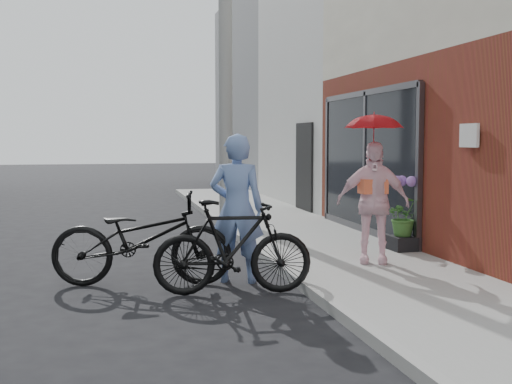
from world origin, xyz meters
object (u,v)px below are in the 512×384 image
object	(u,v)px
officer	(237,208)
bike_left	(142,239)
kimono_woman	(373,202)
planter	(404,243)
bike_right	(233,247)
utility_pole	(225,54)

from	to	relation	value
officer	bike_left	distance (m)	1.21
officer	kimono_woman	world-z (taller)	officer
officer	bike_left	world-z (taller)	officer
bike_left	planter	world-z (taller)	bike_left
officer	planter	world-z (taller)	officer
officer	kimono_woman	distance (m)	1.91
officer	kimono_woman	xyz separation A→B (m)	(1.90, 0.23, 0.01)
officer	bike_left	size ratio (longest dim) A/B	0.85
bike_left	kimono_woman	bearing A→B (deg)	-77.21
bike_left	bike_right	xyz separation A→B (m)	(0.99, -0.68, -0.02)
bike_right	planter	distance (m)	3.35
bike_left	planter	bearing A→B (deg)	-66.50
utility_pole	bike_left	xyz separation A→B (m)	(-2.00, -5.29, -2.93)
bike_right	kimono_woman	size ratio (longest dim) A/B	1.12
bike_left	planter	size ratio (longest dim) A/B	5.40
officer	bike_right	size ratio (longest dim) A/B	1.01
bike_left	bike_right	bearing A→B (deg)	-114.75
bike_left	kimono_woman	distance (m)	3.08
officer	kimono_woman	size ratio (longest dim) A/B	1.13
utility_pole	bike_right	xyz separation A→B (m)	(-1.01, -5.98, -2.96)
utility_pole	planter	world-z (taller)	utility_pole
bike_right	kimono_woman	bearing A→B (deg)	-61.96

